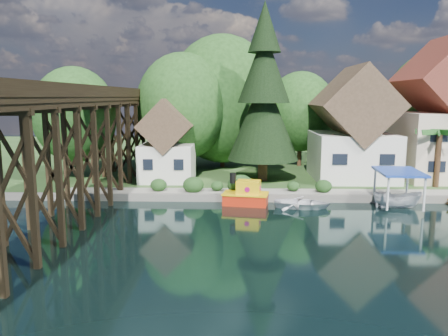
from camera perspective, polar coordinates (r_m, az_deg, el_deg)
The scene contains 15 objects.
ground at distance 28.58m, azimuth 10.43°, elevation -8.20°, with size 140.00×140.00×0.00m, color black.
bank at distance 61.65m, azimuth 5.71°, elevation 1.56°, with size 140.00×52.00×0.50m, color #25451B.
seawall at distance 36.84m, azimuth 14.75°, elevation -3.88°, with size 60.00×0.40×0.62m, color slate.
promenade at distance 38.52m, azimuth 17.24°, elevation -3.09°, with size 50.00×2.60×0.06m, color gray.
trestle_bridge at distance 34.31m, azimuth -18.24°, elevation 3.54°, with size 4.12×44.18×9.30m.
house_left at distance 44.53m, azimuth 16.48°, elevation 4.57°, with size 7.64×8.64×11.02m.
house_center at distance 48.00m, azimuth 26.90°, elevation 5.80°, with size 8.65×9.18×13.89m.
shed at distance 42.23m, azimuth -7.41°, elevation 2.85°, with size 5.09×5.40×7.85m.
bg_trees at distance 48.50m, azimuth 8.08°, elevation 7.76°, with size 49.90×13.30×10.57m.
shrubs at distance 36.92m, azimuth 1.24°, elevation -2.08°, with size 15.76×2.47×1.70m.
conifer at distance 41.71m, azimuth 5.21°, elevation 9.29°, with size 6.78×6.78×16.68m.
palm_tree at distance 42.95m, azimuth 26.36°, elevation 4.04°, with size 3.97×3.97×5.49m.
tugboat at distance 34.82m, azimuth 2.92°, elevation -3.56°, with size 3.84×2.53×2.59m.
boat_white_a at distance 34.44m, azimuth 10.20°, elevation -4.39°, with size 3.12×4.37×0.91m, color white.
boat_canopy at distance 36.23m, azimuth 21.75°, elevation -2.93°, with size 3.77×4.76×2.93m.
Camera 1 is at (-4.32, -26.94, 8.53)m, focal length 35.00 mm.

